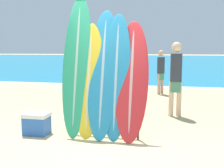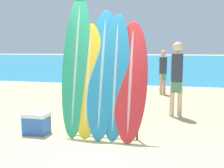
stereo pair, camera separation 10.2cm
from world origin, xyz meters
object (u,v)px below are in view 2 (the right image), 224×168
Objects in this scene: surfboard_slot_2 at (102,74)px; surfboard_slot_3 at (115,76)px; surfboard_slot_4 at (131,80)px; person_mid_beach at (94,72)px; person_far_left at (163,70)px; surfboard_slot_1 at (88,80)px; surfboard_slot_0 at (76,66)px; surfboard_rack at (102,112)px; cooler_box at (37,123)px; person_near_water at (177,76)px.

surfboard_slot_3 is at bearing -4.14° from surfboard_slot_2.
person_mid_beach is at bearing 115.67° from surfboard_slot_4.
surfboard_slot_4 is 1.35× the size of person_far_left.
surfboard_slot_3 reaches higher than person_far_left.
surfboard_slot_2 reaches higher than surfboard_slot_1.
surfboard_slot_3 is 1.43× the size of person_far_left.
surfboard_slot_3 is at bearing -3.09° from surfboard_slot_0.
surfboard_slot_0 is at bearing 26.17° from person_far_left.
surfboard_rack is at bearing -4.19° from surfboard_slot_1.
cooler_box is at bearing -174.69° from surfboard_slot_3.
surfboard_slot_1 is 5.02m from person_far_left.
surfboard_slot_0 is at bearing 13.47° from cooler_box.
surfboard_slot_2 is (-0.00, 0.05, 0.70)m from surfboard_rack.
person_near_water reaches higher than person_far_left.
surfboard_slot_4 is (0.78, 0.01, 0.02)m from surfboard_slot_1.
surfboard_rack is 0.63× the size of surfboard_slot_4.
person_mid_beach is at bearing -26.73° from person_far_left.
surfboard_slot_4 is 4.57× the size of cooler_box.
surfboard_slot_1 reaches higher than person_near_water.
person_far_left is (0.89, 4.85, -0.31)m from surfboard_slot_2.
person_mid_beach is 3.35× the size of cooler_box.
surfboard_slot_4 is 4.44m from person_mid_beach.
surfboard_slot_2 is 1.58m from cooler_box.
surfboard_slot_1 is 4.49× the size of cooler_box.
surfboard_slot_0 reaches higher than surfboard_slot_3.
surfboard_slot_2 is at bearing -2.58° from surfboard_slot_0.
person_near_water is 3.10m from person_far_left.
surfboard_slot_2 reaches higher than person_near_water.
surfboard_slot_1 is at bearing -179.53° from surfboard_slot_4.
surfboard_rack is at bearing 50.55° from person_near_water.
person_mid_beach is at bearing 92.02° from cooler_box.
surfboard_slot_2 is 4.22m from person_mid_beach.
surfboard_slot_3 is 0.28m from surfboard_slot_4.
surfboard_slot_3 is (0.75, -0.04, -0.18)m from surfboard_slot_0.
person_mid_beach is (-1.65, 3.99, -0.28)m from surfboard_slot_3.
cooler_box is at bearing -166.53° from surfboard_slot_0.
surfboard_slot_2 reaches higher than cooler_box.
surfboard_slot_4 is at bearing 37.94° from person_far_left.
surfboard_rack is 0.86× the size of person_mid_beach.
surfboard_slot_0 reaches higher than surfboard_slot_1.
person_mid_beach is at bearing 112.43° from surfboard_slot_3.
surfboard_slot_1 reaches higher than surfboard_rack.
surfboard_rack is 2.89× the size of cooler_box.
person_near_water reaches higher than person_mid_beach.
surfboard_rack is 0.57× the size of surfboard_slot_2.
surfboard_slot_3 is (0.24, 0.03, 0.66)m from surfboard_rack.
surfboard_slot_0 is 0.52m from surfboard_slot_2.
surfboard_slot_0 is 5.63× the size of cooler_box.
cooler_box is (-1.25, -0.16, -0.95)m from surfboard_slot_2.
surfboard_slot_0 is 2.56m from person_near_water.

